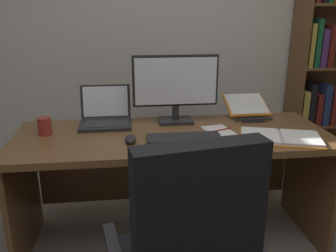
# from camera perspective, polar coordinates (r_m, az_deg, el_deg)

# --- Properties ---
(wall_back) EXTENTS (5.31, 0.12, 2.76)m
(wall_back) POSITION_cam_1_polar(r_m,az_deg,el_deg) (3.04, -0.95, 16.88)
(wall_back) COLOR beige
(wall_back) RESTS_ON ground
(desk) EXTENTS (1.88, 0.71, 0.74)m
(desk) POSITION_cam_1_polar(r_m,az_deg,el_deg) (2.28, 0.48, -5.18)
(desk) COLOR brown
(desk) RESTS_ON ground
(monitor) EXTENTS (0.55, 0.16, 0.44)m
(monitor) POSITION_cam_1_polar(r_m,az_deg,el_deg) (2.30, 1.19, 6.05)
(monitor) COLOR #232326
(monitor) RESTS_ON desk
(laptop) EXTENTS (0.32, 0.28, 0.24)m
(laptop) POSITION_cam_1_polar(r_m,az_deg,el_deg) (2.32, -9.90, 1.46)
(laptop) COLOR #232326
(laptop) RESTS_ON desk
(keyboard) EXTENTS (0.42, 0.15, 0.02)m
(keyboard) POSITION_cam_1_polar(r_m,az_deg,el_deg) (2.02, 2.55, -1.98)
(keyboard) COLOR #232326
(keyboard) RESTS_ON desk
(computer_mouse) EXTENTS (0.06, 0.10, 0.04)m
(computer_mouse) POSITION_cam_1_polar(r_m,az_deg,el_deg) (1.99, -5.98, -2.11)
(computer_mouse) COLOR #232326
(computer_mouse) RESTS_ON desk
(reading_stand_with_book) EXTENTS (0.28, 0.31, 0.13)m
(reading_stand_with_book) POSITION_cam_1_polar(r_m,az_deg,el_deg) (2.53, 12.46, 3.03)
(reading_stand_with_book) COLOR #232326
(reading_stand_with_book) RESTS_ON desk
(open_binder) EXTENTS (0.51, 0.38, 0.02)m
(open_binder) POSITION_cam_1_polar(r_m,az_deg,el_deg) (2.13, 17.46, -1.74)
(open_binder) COLOR orange
(open_binder) RESTS_ON desk
(notepad) EXTENTS (0.19, 0.24, 0.01)m
(notepad) POSITION_cam_1_polar(r_m,az_deg,el_deg) (2.18, 8.04, -0.83)
(notepad) COLOR silver
(notepad) RESTS_ON desk
(pen) EXTENTS (0.13, 0.06, 0.01)m
(pen) POSITION_cam_1_polar(r_m,az_deg,el_deg) (2.18, 8.55, -0.59)
(pen) COLOR maroon
(pen) RESTS_ON notepad
(coffee_mug) EXTENTS (0.08, 0.08, 0.10)m
(coffee_mug) POSITION_cam_1_polar(r_m,az_deg,el_deg) (2.22, -19.04, -0.01)
(coffee_mug) COLOR maroon
(coffee_mug) RESTS_ON desk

